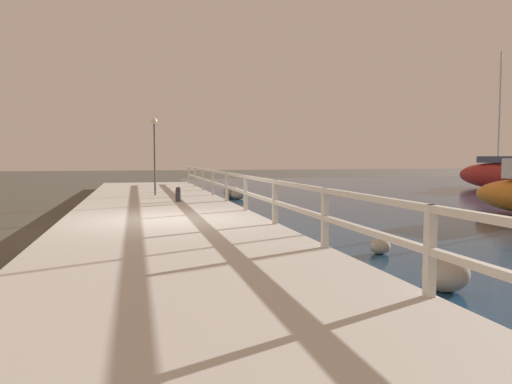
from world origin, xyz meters
name	(u,v)px	position (x,y,z in m)	size (l,w,h in m)	color
ground_plane	(165,233)	(0.00, 0.00, 0.00)	(120.00, 120.00, 0.00)	#4C473D
dock_walkway	(165,226)	(0.00, 0.00, 0.17)	(4.79, 36.00, 0.34)	beige
railing	(259,190)	(2.29, 0.00, 1.00)	(0.10, 32.50, 0.97)	silver
boulder_mid_strip	(238,194)	(3.64, 9.02, 0.23)	(0.62, 0.56, 0.46)	gray
boulder_near_dock	(232,192)	(3.46, 9.54, 0.29)	(0.77, 0.69, 0.57)	slate
boulder_upstream	(380,246)	(3.75, -3.52, 0.15)	(0.39, 0.35, 0.29)	gray
boulder_downstream	(446,274)	(3.35, -6.12, 0.24)	(0.65, 0.58, 0.49)	gray
mooring_bollard	(178,194)	(0.71, 4.66, 0.59)	(0.19, 0.19, 0.49)	#333338
dock_lamp	(155,141)	(0.08, 7.70, 2.42)	(0.23, 0.23, 2.98)	#514C47
sailboat_red	(497,174)	(19.61, 12.63, 0.84)	(1.72, 5.95, 7.79)	red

